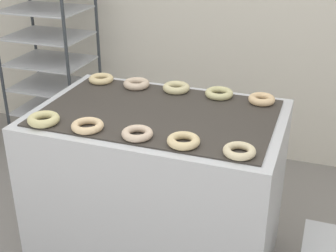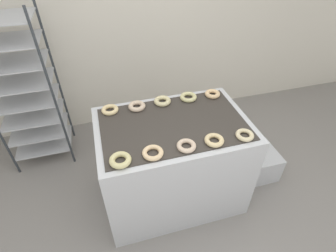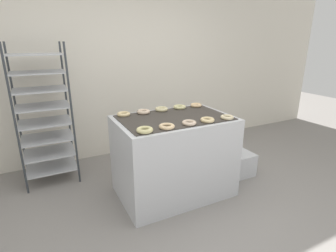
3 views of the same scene
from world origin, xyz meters
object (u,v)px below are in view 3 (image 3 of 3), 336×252
Objects in this scene: donut_near_center at (189,123)px; donut_far_rightmost at (196,105)px; donut_near_rightmost at (227,117)px; baking_rack_cart at (44,114)px; donut_far_leftmost at (124,114)px; donut_near_leftmost at (145,130)px; donut_near_left at (167,126)px; glaze_bin at (236,163)px; donut_far_left at (144,112)px; donut_far_center at (161,109)px; donut_near_right at (207,120)px; fryer_machine at (174,156)px; donut_far_right at (180,107)px.

donut_far_rightmost is at bearing 52.09° from donut_near_center.
donut_far_rightmost is at bearing 90.43° from donut_near_rightmost.
baking_rack_cart is 1.04m from donut_far_leftmost.
donut_near_left is (0.23, 0.01, -0.00)m from donut_near_leftmost.
glaze_bin is at bearing 15.05° from donut_near_left.
donut_far_left is at bearing -3.25° from donut_far_leftmost.
baking_rack_cart is at bearing 151.80° from donut_far_center.
donut_far_rightmost is at bearing 67.71° from donut_near_right.
donut_near_leftmost is 0.23m from donut_near_left.
baking_rack_cart is 1.80m from donut_near_center.
donut_near_center is at bearing 179.77° from donut_near_right.
donut_near_leftmost reaches higher than donut_far_leftmost.
baking_rack_cart reaches higher than donut_near_rightmost.
fryer_machine is 0.74m from donut_near_leftmost.
donut_far_rightmost is (0.71, 0.00, -0.00)m from donut_far_left.
donut_far_left is at bearing 128.65° from donut_near_right.
donut_far_center is (0.47, 0.00, 0.00)m from donut_far_leftmost.
donut_far_rightmost is (0.94, 0.60, -0.00)m from donut_near_leftmost.
baking_rack_cart is 1.42m from donut_far_center.
donut_near_left is at bearing -140.13° from donut_far_rightmost.
donut_far_right reaches higher than fryer_machine.
donut_far_right is at bearing 51.74° from donut_near_left.
baking_rack_cart is 2.16m from donut_near_rightmost.
fryer_machine is at bearing -32.83° from donut_far_leftmost.
donut_far_leftmost is at bearing 147.28° from donut_near_rightmost.
donut_near_right reaches higher than fryer_machine.
donut_far_rightmost is (0.94, -0.01, 0.00)m from donut_far_leftmost.
donut_far_right is (1.50, -0.67, 0.07)m from baking_rack_cart.
donut_far_left is 1.06× the size of donut_far_rightmost.
donut_near_center is at bearing -161.37° from glaze_bin.
donut_near_rightmost is 0.93m from donut_far_left.
donut_far_center is at bearing 53.13° from donut_near_leftmost.
baking_rack_cart is 1.23m from donut_far_left.
donut_near_leftmost reaches higher than donut_near_left.
glaze_bin is 1.48m from donut_near_left.
donut_far_rightmost is at bearing -1.46° from donut_far_center.
fryer_machine is at bearing 92.08° from donut_near_center.
fryer_machine is 0.61m from donut_near_right.
donut_near_leftmost is at bearing -110.75° from donut_far_left.
donut_near_rightmost is (0.95, 0.00, -0.00)m from donut_near_leftmost.
donut_far_right is at bearing 69.32° from donut_near_center.
fryer_machine is 8.29× the size of donut_near_left.
donut_near_center reaches higher than fryer_machine.
donut_far_center reaches higher than donut_near_rightmost.
donut_far_center reaches higher than fryer_machine.
donut_near_center is at bearing -127.91° from donut_far_rightmost.
donut_near_center is at bearing 1.38° from donut_near_leftmost.
donut_near_rightmost is 0.78m from donut_far_center.
donut_near_left is at bearing -110.93° from donut_far_center.
donut_far_leftmost is (-0.70, 0.60, 0.00)m from donut_near_right.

